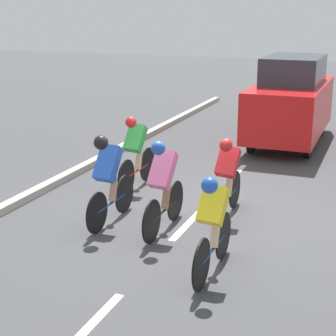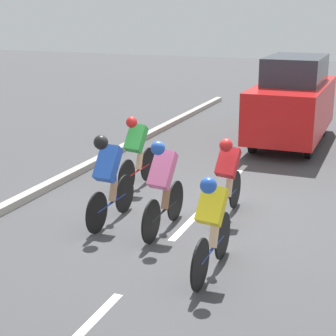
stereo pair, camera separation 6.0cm
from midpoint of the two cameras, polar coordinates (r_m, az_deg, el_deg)
name	(u,v)px [view 1 (the left image)]	position (r m, az deg, el deg)	size (l,w,h in m)	color
ground_plane	(198,213)	(9.86, 2.92, -4.60)	(60.00, 60.00, 0.00)	#424244
lane_stripe_near	(93,323)	(6.71, -7.90, -15.30)	(0.12, 1.40, 0.01)	white
lane_stripe_mid	(187,225)	(9.33, 1.73, -5.81)	(0.12, 1.40, 0.01)	white
lane_stripe_far	(236,173)	(12.22, 6.81, -0.55)	(0.12, 1.40, 0.01)	white
curb	(24,198)	(10.74, -14.57, -2.96)	(0.20, 24.87, 0.14)	#A8A399
cyclist_red	(227,176)	(9.43, 5.88, -0.79)	(0.36, 1.68, 1.45)	black
cyclist_green	(136,151)	(10.94, -3.44, 1.74)	(0.35, 1.71, 1.50)	black
cyclist_blue	(108,176)	(9.17, -6.25, -0.86)	(0.34, 1.68, 1.56)	black
cyclist_yellow	(213,223)	(7.41, 4.33, -5.57)	(0.35, 1.68, 1.45)	black
cyclist_pink	(163,184)	(8.76, -0.72, -1.66)	(0.36, 1.70, 1.56)	black
support_car	(291,101)	(15.00, 12.26, 6.68)	(1.70, 4.24, 2.25)	black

